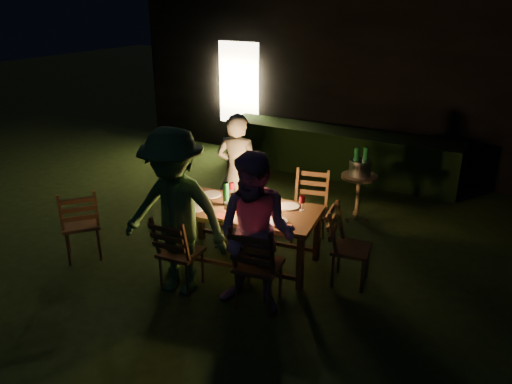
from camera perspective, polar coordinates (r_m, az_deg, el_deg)
The scene contains 29 objects.
garden_envelope at distance 10.81m, azimuth 16.88°, elevation 13.24°, with size 40.00×40.00×3.20m.
dining_table at distance 5.80m, azimuth -1.18°, elevation -2.50°, with size 1.80×1.08×0.70m.
chair_near_left at distance 5.53m, azimuth -8.61°, elevation -8.20°, with size 0.45×0.48×0.92m.
chair_near_right at distance 5.17m, azimuth 0.22°, elevation -9.93°, with size 0.52×0.54×0.99m.
chair_far_left at distance 6.74m, azimuth -2.18°, elevation -1.88°, with size 0.52×0.55×1.04m.
chair_far_right at distance 6.44m, azimuth 6.00°, elevation -3.37°, with size 0.53×0.55×0.97m.
chair_end at distance 5.65m, azimuth 10.57°, elevation -7.63°, with size 0.50×0.48×0.92m.
chair_spare at distance 6.40m, azimuth -19.21°, elevation -4.74°, with size 0.63×0.63×0.96m.
person_house_side at distance 6.60m, azimuth -2.08°, elevation 2.17°, with size 0.59×0.39×1.61m, color beige.
person_opp_right at distance 4.87m, azimuth 0.01°, elevation -4.91°, with size 0.81×0.63×1.66m, color #B37BA0.
person_opp_left at distance 5.20m, azimuth -9.26°, elevation -2.44°, with size 1.17×0.68×1.82m, color #336030.
lantern at distance 5.73m, azimuth -0.54°, elevation -0.32°, with size 0.16×0.16×0.35m.
plate_far_left at distance 6.16m, azimuth -5.13°, elevation -0.29°, with size 0.25×0.25×0.01m, color white.
plate_near_left at distance 5.80m, azimuth -7.04°, elevation -1.81°, with size 0.25×0.25×0.01m, color white.
plate_far_right at distance 5.81m, azimuth 3.75°, elevation -1.64°, with size 0.25×0.25×0.01m, color white.
plate_near_right at distance 5.43m, azimuth 2.32°, elevation -3.36°, with size 0.25×0.25×0.01m, color white.
wineglass_a at distance 6.08m, azimuth -2.79°, elevation 0.29°, with size 0.06×0.06×0.18m, color #59070F, non-canonical shape.
wineglass_b at distance 5.93m, azimuth -8.07°, elevation -0.49°, with size 0.06×0.06×0.18m, color #59070F, non-canonical shape.
wineglass_c at distance 5.39m, azimuth 0.62°, elevation -2.60°, with size 0.06×0.06×0.18m, color #59070F, non-canonical shape.
wineglass_d at distance 5.70m, azimuth 5.27°, elevation -1.29°, with size 0.06×0.06×0.18m, color #59070F, non-canonical shape.
wineglass_e at distance 5.52m, azimuth -3.34°, elevation -2.05°, with size 0.06×0.06×0.18m, color silver, non-canonical shape.
bottle_table at distance 5.81m, azimuth -3.47°, elevation -0.24°, with size 0.07×0.07×0.28m, color #0F471E.
napkin_left at distance 5.56m, azimuth -3.88°, elevation -2.82°, with size 0.18×0.14×0.01m, color red.
napkin_right at distance 5.34m, azimuth 3.05°, elevation -3.88°, with size 0.18×0.14×0.01m, color red.
phone at distance 5.77m, azimuth -8.03°, elevation -2.03°, with size 0.14×0.07×0.01m, color black.
side_table at distance 7.08m, azimuth 11.69°, elevation 1.29°, with size 0.50×0.50×0.68m.
ice_bucket at distance 7.01m, azimuth 11.81°, elevation 2.74°, with size 0.30×0.30×0.22m, color #A5A8AD.
bottle_bucket_a at distance 6.97m, azimuth 11.35°, elevation 3.11°, with size 0.07×0.07×0.32m, color #0F471E.
bottle_bucket_b at distance 7.02m, azimuth 12.33°, elevation 3.15°, with size 0.07×0.07×0.32m, color #0F471E.
Camera 1 is at (2.47, -4.27, 3.02)m, focal length 35.00 mm.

